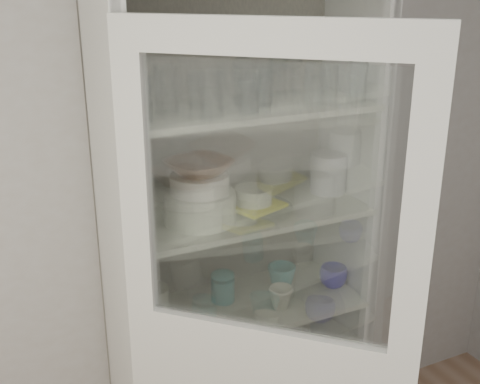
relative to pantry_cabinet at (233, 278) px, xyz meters
name	(u,v)px	position (x,y,z in m)	size (l,w,h in m)	color
wall_back	(170,189)	(-0.20, 0.16, 0.36)	(3.60, 0.02, 2.60)	silver
pantry_cabinet	(233,278)	(0.00, 0.00, 0.00)	(1.00, 0.45, 2.10)	silver
tumbler_0	(140,101)	(-0.41, -0.21, 0.80)	(0.08, 0.08, 0.15)	silver
tumbler_1	(212,94)	(-0.17, -0.21, 0.80)	(0.08, 0.08, 0.15)	silver
tumbler_2	(249,92)	(-0.04, -0.20, 0.79)	(0.07, 0.07, 0.14)	silver
tumbler_3	(261,92)	(0.00, -0.21, 0.79)	(0.07, 0.07, 0.14)	silver
tumbler_4	(314,84)	(0.24, -0.18, 0.80)	(0.08, 0.08, 0.15)	silver
tumbler_5	(328,85)	(0.29, -0.18, 0.79)	(0.07, 0.07, 0.14)	silver
tumbler_6	(357,82)	(0.41, -0.19, 0.79)	(0.07, 0.07, 0.14)	silver
tumbler_7	(129,98)	(-0.41, -0.09, 0.79)	(0.07, 0.07, 0.13)	silver
tumbler_8	(166,90)	(-0.28, -0.08, 0.80)	(0.08, 0.08, 0.16)	silver
tumbler_9	(198,90)	(-0.16, -0.06, 0.79)	(0.07, 0.07, 0.13)	silver
tumbler_10	(263,85)	(0.07, -0.10, 0.79)	(0.07, 0.07, 0.14)	silver
tumbler_11	(244,83)	(0.02, -0.06, 0.80)	(0.07, 0.07, 0.15)	silver
goblet_0	(117,86)	(-0.41, 0.05, 0.80)	(0.07, 0.07, 0.16)	silver
goblet_1	(242,75)	(0.07, 0.05, 0.81)	(0.08, 0.08, 0.17)	silver
goblet_2	(292,70)	(0.28, 0.06, 0.81)	(0.08, 0.08, 0.18)	silver
goblet_3	(279,72)	(0.22, 0.05, 0.81)	(0.08, 0.08, 0.18)	silver
plate_stack_front	(200,207)	(-0.18, -0.10, 0.38)	(0.26, 0.26, 0.11)	silver
plate_stack_back	(158,201)	(-0.28, 0.07, 0.36)	(0.22, 0.22, 0.07)	silver
cream_bowl	(200,183)	(-0.18, -0.10, 0.47)	(0.21, 0.21, 0.06)	white
terracotta_bowl	(199,167)	(-0.18, -0.10, 0.52)	(0.22, 0.22, 0.05)	brown
glass_platter	(253,208)	(0.04, -0.09, 0.33)	(0.30, 0.30, 0.02)	silver
yellow_trivet	(253,205)	(0.04, -0.09, 0.34)	(0.19, 0.19, 0.01)	yellow
white_ramekin	(253,195)	(0.04, -0.09, 0.38)	(0.14, 0.14, 0.06)	silver
grey_bowl_stack	(328,173)	(0.41, -0.04, 0.40)	(0.14, 0.14, 0.16)	#BBBBBB
mug_blue	(333,276)	(0.41, -0.11, -0.03)	(0.11, 0.11, 0.09)	#1E21A4
mug_teal	(282,278)	(0.20, -0.04, -0.03)	(0.12, 0.12, 0.11)	teal
mug_white	(281,297)	(0.13, -0.17, -0.03)	(0.10, 0.10, 0.09)	silver
teal_jar	(223,288)	(-0.06, -0.02, -0.02)	(0.09, 0.09, 0.11)	teal
measuring_cups	(167,325)	(-0.33, -0.12, -0.06)	(0.09, 0.09, 0.04)	silver
white_canister	(153,305)	(-0.36, -0.05, -0.01)	(0.12, 0.12, 0.14)	silver
tin_box	(297,368)	(0.26, -0.10, -0.45)	(0.20, 0.14, 0.06)	gray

